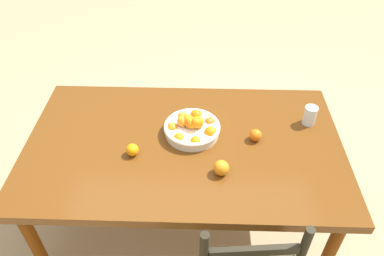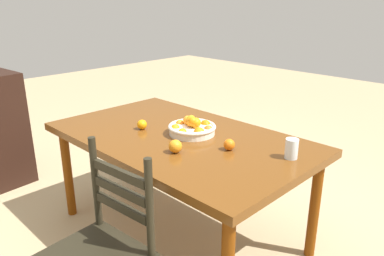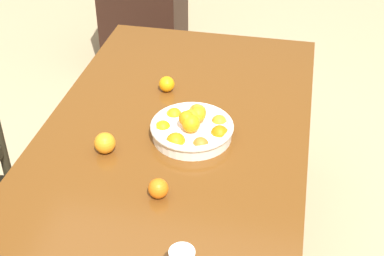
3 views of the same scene
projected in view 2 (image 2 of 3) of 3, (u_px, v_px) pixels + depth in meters
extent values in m
plane|color=tan|center=(180.00, 232.00, 2.63)|extent=(12.00, 12.00, 0.00)
cube|color=#623612|center=(179.00, 139.00, 2.40)|extent=(1.68, 1.00, 0.05)
cylinder|color=#6B3006|center=(314.00, 208.00, 2.29)|extent=(0.06, 0.06, 0.67)
cylinder|color=#6B3006|center=(155.00, 144.00, 3.30)|extent=(0.06, 0.06, 0.67)
cylinder|color=#6B3006|center=(68.00, 173.00, 2.74)|extent=(0.06, 0.06, 0.67)
cylinder|color=black|center=(96.00, 182.00, 1.88)|extent=(0.04, 0.04, 0.48)
cylinder|color=black|center=(150.00, 209.00, 1.64)|extent=(0.04, 0.04, 0.48)
cube|color=black|center=(122.00, 208.00, 1.78)|extent=(0.35, 0.05, 0.04)
cube|color=black|center=(121.00, 191.00, 1.75)|extent=(0.35, 0.05, 0.04)
cube|color=black|center=(119.00, 173.00, 1.72)|extent=(0.35, 0.05, 0.04)
cylinder|color=white|center=(192.00, 130.00, 2.40)|extent=(0.29, 0.29, 0.05)
torus|color=white|center=(192.00, 127.00, 2.40)|extent=(0.31, 0.31, 0.02)
sphere|color=orange|center=(180.00, 124.00, 2.47)|extent=(0.06, 0.06, 0.06)
sphere|color=orange|center=(175.00, 129.00, 2.39)|extent=(0.06, 0.06, 0.06)
sphere|color=orange|center=(182.00, 133.00, 2.31)|extent=(0.06, 0.06, 0.06)
sphere|color=orange|center=(199.00, 133.00, 2.31)|extent=(0.07, 0.07, 0.07)
sphere|color=orange|center=(208.00, 130.00, 2.37)|extent=(0.06, 0.06, 0.06)
sphere|color=orange|center=(205.00, 125.00, 2.46)|extent=(0.07, 0.07, 0.07)
sphere|color=orange|center=(196.00, 123.00, 2.50)|extent=(0.06, 0.06, 0.06)
sphere|color=orange|center=(193.00, 121.00, 2.36)|extent=(0.06, 0.06, 0.06)
sphere|color=orange|center=(192.00, 123.00, 2.39)|extent=(0.06, 0.06, 0.06)
sphere|color=orange|center=(196.00, 123.00, 2.36)|extent=(0.07, 0.07, 0.07)
sphere|color=orange|center=(191.00, 122.00, 2.39)|extent=(0.06, 0.06, 0.06)
sphere|color=orange|center=(191.00, 120.00, 2.41)|extent=(0.06, 0.06, 0.06)
sphere|color=orange|center=(188.00, 120.00, 2.43)|extent=(0.06, 0.06, 0.06)
sphere|color=orange|center=(191.00, 122.00, 2.39)|extent=(0.07, 0.07, 0.07)
sphere|color=orange|center=(229.00, 145.00, 2.15)|extent=(0.07, 0.07, 0.07)
sphere|color=orange|center=(175.00, 146.00, 2.11)|extent=(0.08, 0.08, 0.08)
sphere|color=orange|center=(142.00, 125.00, 2.49)|extent=(0.07, 0.07, 0.07)
cylinder|color=silver|center=(292.00, 149.00, 2.03)|extent=(0.07, 0.07, 0.11)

